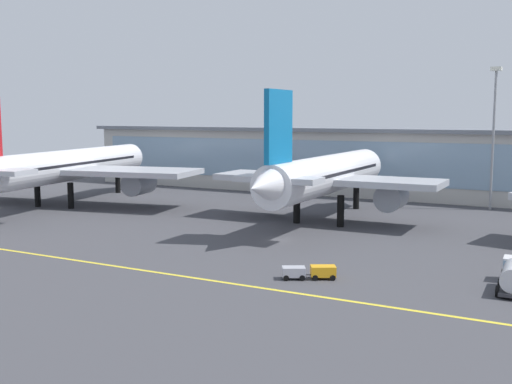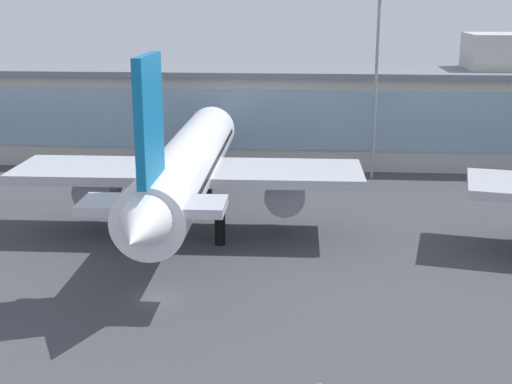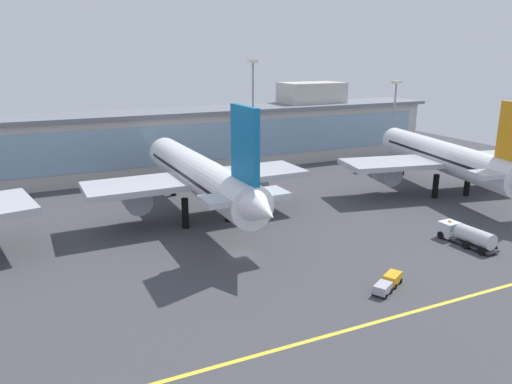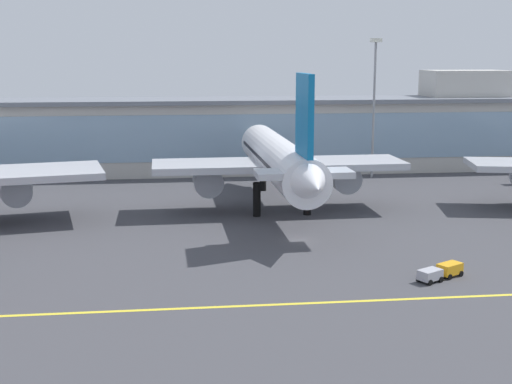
% 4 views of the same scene
% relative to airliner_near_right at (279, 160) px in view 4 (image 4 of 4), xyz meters
% --- Properties ---
extents(ground_plane, '(203.84, 203.84, 0.00)m').
position_rel_airliner_near_right_xyz_m(ground_plane, '(0.11, -16.81, -7.51)').
color(ground_plane, '#424247').
extents(taxiway_centreline_stripe, '(163.08, 0.50, 0.01)m').
position_rel_airliner_near_right_xyz_m(taxiway_centreline_stripe, '(0.11, -38.81, -7.50)').
color(taxiway_centreline_stripe, yellow).
rests_on(taxiway_centreline_stripe, ground).
extents(terminal_building, '(148.60, 14.00, 19.50)m').
position_rel_airliner_near_right_xyz_m(terminal_building, '(1.69, 35.54, 0.06)').
color(terminal_building, beige).
rests_on(terminal_building, ground).
extents(airliner_near_right, '(36.74, 50.95, 20.47)m').
position_rel_airliner_near_right_xyz_m(airliner_near_right, '(0.00, 0.00, 0.00)').
color(airliner_near_right, black).
rests_on(airliner_near_right, ground).
extents(baggage_tug_near, '(5.61, 4.16, 1.40)m').
position_rel_airliner_near_right_xyz_m(baggage_tug_near, '(11.79, -33.36, -6.71)').
color(baggage_tug_near, black).
rests_on(baggage_tug_near, ground).
extents(apron_light_mast_centre, '(1.80, 1.80, 25.51)m').
position_rel_airliner_near_right_xyz_m(apron_light_mast_centre, '(21.52, 25.89, 8.99)').
color(apron_light_mast_centre, gray).
rests_on(apron_light_mast_centre, ground).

